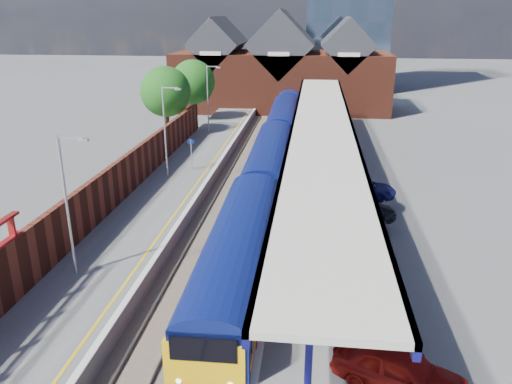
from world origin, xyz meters
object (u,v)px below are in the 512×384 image
platform_sign (191,149)px  parked_car_dark (363,207)px  lamp_post_d (209,94)px  parked_car_red (399,369)px  train (277,136)px  lamp_post_c (166,126)px  lamp_post_b (69,198)px  parked_car_silver (339,211)px  parked_car_blue (363,188)px

platform_sign → parked_car_dark: (13.17, -8.75, -1.08)m
lamp_post_d → parked_car_red: 41.09m
train → parked_car_dark: 17.82m
lamp_post_c → platform_sign: 3.34m
lamp_post_b → lamp_post_d: same height
lamp_post_b → parked_car_dark: lamp_post_b is taller
train → parked_car_dark: (6.68, -16.51, -0.51)m
parked_car_silver → train: bearing=17.7°
lamp_post_c → parked_car_red: size_ratio=1.55×
lamp_post_d → parked_car_blue: (14.86, -19.05, -3.37)m
train → parked_car_silver: train is taller
train → lamp_post_c: size_ratio=9.42×
parked_car_blue → platform_sign: bearing=84.0°
lamp_post_b → parked_car_blue: size_ratio=1.56×
train → platform_sign: (-6.49, -7.76, 0.57)m
lamp_post_d → parked_car_dark: lamp_post_d is taller
train → parked_car_red: train is taller
lamp_post_d → train: bearing=-38.5°
lamp_post_c → lamp_post_d: 16.00m
parked_car_silver → parked_car_dark: parked_car_silver is taller
lamp_post_d → parked_car_red: (14.44, -38.33, -3.22)m
parked_car_dark → lamp_post_b: bearing=143.8°
lamp_post_c → parked_car_red: (14.44, -22.33, -3.22)m
parked_car_blue → lamp_post_c: bearing=92.9°
lamp_post_b → lamp_post_d: 32.00m
train → lamp_post_d: (-7.86, 6.24, 2.87)m
parked_car_red → parked_car_blue: size_ratio=1.01×
lamp_post_c → parked_car_blue: 15.54m
parked_car_silver → parked_car_dark: bearing=-54.7°
platform_sign → parked_car_dark: bearing=-33.6°
lamp_post_c → parked_car_silver: lamp_post_c is taller
lamp_post_b → platform_sign: lamp_post_b is taller
parked_car_red → lamp_post_b: bearing=91.5°
lamp_post_c → lamp_post_d: (0.00, 16.00, 0.00)m
lamp_post_d → parked_car_dark: bearing=-57.4°
lamp_post_d → lamp_post_b: bearing=-90.0°
lamp_post_b → parked_car_blue: lamp_post_b is taller
lamp_post_d → parked_car_dark: (14.53, -22.75, -3.38)m
platform_sign → parked_car_blue: size_ratio=0.56×
parked_car_silver → parked_car_dark: 1.85m
platform_sign → parked_car_silver: size_ratio=0.63×
platform_sign → parked_car_silver: 15.24m
lamp_post_b → platform_sign: 18.20m
lamp_post_d → platform_sign: bearing=-84.4°
platform_sign → parked_car_red: (13.08, -24.33, -0.92)m
lamp_post_b → parked_car_blue: 20.00m
parked_car_red → parked_car_silver: parked_car_red is taller
parked_car_blue → train: bearing=43.2°
lamp_post_c → parked_car_dark: size_ratio=1.66×
parked_car_dark → parked_car_blue: bearing=16.3°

